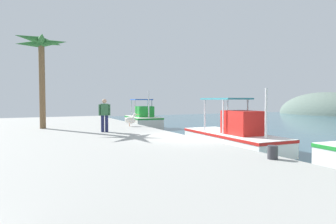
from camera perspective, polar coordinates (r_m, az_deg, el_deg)
quay_pier at (r=10.71m, az=-19.04°, el=-8.44°), size 36.00×10.00×0.80m
distant_hill_nearest at (r=52.63m, az=29.41°, el=-0.47°), size 16.77×8.14×7.44m
fishing_boat_nearest at (r=24.38m, az=-5.16°, el=-1.61°), size 5.06×2.69×3.10m
fishing_boat_second at (r=13.92m, az=13.29°, el=-4.87°), size 6.22×2.37×2.91m
pelican at (r=17.08m, az=-7.77°, el=-1.59°), size 0.50×0.97×0.82m
fisherman_standing at (r=14.25m, az=-12.92°, el=-0.39°), size 0.30×0.57×1.66m
mooring_bollard_nearest at (r=8.12m, az=20.71°, el=-7.76°), size 0.27×0.27×0.37m
palm_tree at (r=17.29m, az=-24.54°, el=11.38°), size 3.46×2.81×5.14m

